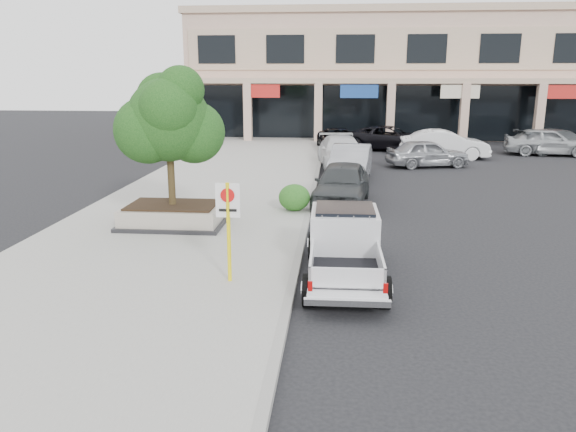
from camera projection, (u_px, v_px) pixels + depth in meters
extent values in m
plane|color=black|center=(359.00, 278.00, 13.54)|extent=(120.00, 120.00, 0.00)
cube|color=gray|center=(196.00, 211.00, 19.79)|extent=(8.00, 52.00, 0.15)
cube|color=gray|center=(308.00, 214.00, 19.45)|extent=(0.20, 52.00, 0.15)
cube|color=tan|center=(448.00, 77.00, 44.56)|extent=(40.00, 10.00, 9.00)
cube|color=tan|center=(452.00, 14.00, 43.39)|extent=(40.40, 10.40, 0.50)
cube|color=tan|center=(464.00, 81.00, 38.72)|extent=(40.00, 2.20, 0.35)
cube|color=tan|center=(179.00, 112.00, 40.17)|extent=(0.55, 0.55, 4.20)
cube|color=black|center=(458.00, 113.00, 40.30)|extent=(39.20, 0.08, 3.90)
cube|color=black|center=(174.00, 223.00, 17.69)|extent=(3.20, 2.20, 0.12)
cube|color=gray|center=(173.00, 213.00, 17.62)|extent=(3.00, 2.00, 0.50)
cube|color=black|center=(173.00, 205.00, 17.55)|extent=(2.70, 1.70, 0.06)
cylinder|color=#322613|center=(171.00, 169.00, 17.27)|extent=(0.22, 0.22, 2.20)
sphere|color=black|center=(168.00, 120.00, 16.90)|extent=(2.50, 2.50, 2.50)
sphere|color=black|center=(194.00, 132.00, 17.23)|extent=(1.90, 1.90, 1.90)
sphere|color=black|center=(163.00, 99.00, 17.26)|extent=(1.60, 1.60, 1.60)
cylinder|color=yellow|center=(229.00, 233.00, 12.66)|extent=(0.09, 0.09, 2.30)
cube|color=white|center=(228.00, 200.00, 12.47)|extent=(0.55, 0.03, 0.78)
cylinder|color=red|center=(227.00, 195.00, 12.41)|extent=(0.32, 0.02, 0.32)
ellipsoid|color=#194B15|center=(294.00, 197.00, 19.44)|extent=(1.10, 0.99, 0.93)
imported|color=#303335|center=(342.00, 184.00, 20.89)|extent=(2.40, 4.86, 1.59)
imported|color=#98999F|center=(351.00, 163.00, 25.77)|extent=(2.22, 5.05, 1.61)
imported|color=silver|center=(341.00, 152.00, 29.41)|extent=(2.88, 5.70, 1.59)
imported|color=black|center=(338.00, 140.00, 35.52)|extent=(2.92, 5.35, 1.42)
imported|color=gray|center=(427.00, 153.00, 29.45)|extent=(4.55, 2.71, 1.45)
imported|color=silver|center=(444.00, 144.00, 32.39)|extent=(5.00, 1.79, 1.64)
imported|color=#303336|center=(561.00, 142.00, 33.99)|extent=(5.49, 2.70, 1.54)
imported|color=black|center=(390.00, 138.00, 35.92)|extent=(6.04, 3.85, 1.55)
imported|color=#9EA2A5|center=(547.00, 141.00, 33.67)|extent=(5.08, 2.53, 1.66)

